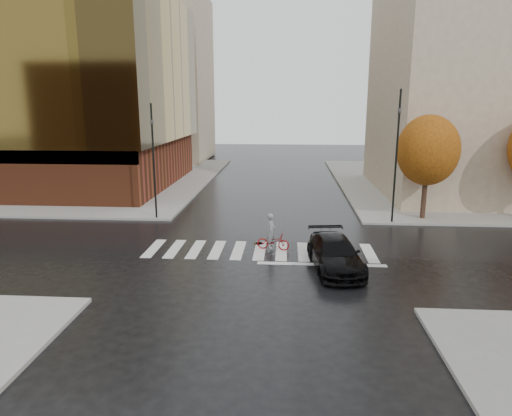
{
  "coord_description": "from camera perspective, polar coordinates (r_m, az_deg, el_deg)",
  "views": [
    {
      "loc": [
        1.36,
        -21.56,
        7.4
      ],
      "look_at": [
        -0.27,
        1.5,
        2.0
      ],
      "focal_mm": 32.0,
      "sensor_mm": 36.0,
      "label": 1
    }
  ],
  "objects": [
    {
      "name": "sedan",
      "position": [
        20.97,
        9.85,
        -5.63
      ],
      "size": [
        2.59,
        5.15,
        1.44
      ],
      "primitive_type": "imported",
      "rotation": [
        0.0,
        0.0,
        0.12
      ],
      "color": "black",
      "rests_on": "ground"
    },
    {
      "name": "office_glass",
      "position": [
        45.94,
        -27.26,
        12.83
      ],
      "size": [
        27.0,
        19.0,
        16.0
      ],
      "color": "brown",
      "rests_on": "sidewalk_nw"
    },
    {
      "name": "cyclist",
      "position": [
        23.3,
        2.08,
        -3.71
      ],
      "size": [
        1.75,
        0.9,
        1.9
      ],
      "rotation": [
        0.0,
        0.0,
        1.37
      ],
      "color": "maroon",
      "rests_on": "ground"
    },
    {
      "name": "fire_hydrant",
      "position": [
        33.97,
        -15.06,
        1.1
      ],
      "size": [
        0.27,
        0.27,
        0.77
      ],
      "color": "#C49A0B",
      "rests_on": "sidewalk_nw"
    },
    {
      "name": "sidewalk_nw",
      "position": [
        48.63,
        -23.43,
        3.4
      ],
      "size": [
        30.0,
        30.0,
        0.15
      ],
      "primitive_type": "cube",
      "color": "gray",
      "rests_on": "ground"
    },
    {
      "name": "sidewalk_ne",
      "position": [
        47.44,
        28.47,
        2.67
      ],
      "size": [
        30.0,
        30.0,
        0.15
      ],
      "primitive_type": "cube",
      "color": "gray",
      "rests_on": "ground"
    },
    {
      "name": "ground",
      "position": [
        22.83,
        0.4,
        -5.76
      ],
      "size": [
        120.0,
        120.0,
        0.0
      ],
      "primitive_type": "plane",
      "color": "black",
      "rests_on": "ground"
    },
    {
      "name": "traffic_light_ne",
      "position": [
        28.72,
        17.21,
        7.33
      ],
      "size": [
        0.18,
        0.21,
        7.98
      ],
      "rotation": [
        0.0,
        0.0,
        3.21
      ],
      "color": "black",
      "rests_on": "sidewalk_ne"
    },
    {
      "name": "building_ne_tan",
      "position": [
        41.64,
        26.98,
        14.18
      ],
      "size": [
        16.0,
        16.0,
        18.0
      ],
      "primitive_type": "cube",
      "color": "gray",
      "rests_on": "sidewalk_ne"
    },
    {
      "name": "crosswalk",
      "position": [
        23.3,
        0.48,
        -5.35
      ],
      "size": [
        12.0,
        3.0,
        0.01
      ],
      "primitive_type": "cube",
      "color": "silver",
      "rests_on": "ground"
    },
    {
      "name": "building_nw_far",
      "position": [
        61.14,
        -12.93,
        15.41
      ],
      "size": [
        14.0,
        12.0,
        20.0
      ],
      "primitive_type": "cube",
      "color": "gray",
      "rests_on": "sidewalk_nw"
    },
    {
      "name": "manhole",
      "position": [
        24.46,
        0.34,
        -4.45
      ],
      "size": [
        0.54,
        0.54,
        0.01
      ],
      "primitive_type": "cylinder",
      "rotation": [
        0.0,
        0.0,
        0.01
      ],
      "color": "#3F3216",
      "rests_on": "ground"
    },
    {
      "name": "tree_ne_a",
      "position": [
        30.36,
        20.7,
        6.75
      ],
      "size": [
        3.8,
        3.8,
        6.5
      ],
      "color": "black",
      "rests_on": "sidewalk_ne"
    },
    {
      "name": "traffic_light_nw",
      "position": [
        29.26,
        -12.71,
        6.59
      ],
      "size": [
        0.18,
        0.15,
        7.17
      ],
      "rotation": [
        0.0,
        0.0,
        -1.53
      ],
      "color": "black",
      "rests_on": "sidewalk_nw"
    }
  ]
}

